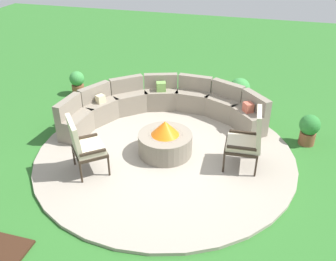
{
  "coord_description": "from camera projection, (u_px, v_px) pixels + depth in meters",
  "views": [
    {
      "loc": [
        1.68,
        -5.73,
        4.02
      ],
      "look_at": [
        0.0,
        0.2,
        0.45
      ],
      "focal_mm": 39.26,
      "sensor_mm": 36.0,
      "label": 1
    }
  ],
  "objects": [
    {
      "name": "fire_pit",
      "position": [
        165.0,
        141.0,
        7.01
      ],
      "size": [
        1.03,
        1.03,
        0.7
      ],
      "color": "gray",
      "rests_on": "patio_circle"
    },
    {
      "name": "potted_plant_0",
      "position": [
        309.0,
        129.0,
        7.38
      ],
      "size": [
        0.41,
        0.41,
        0.65
      ],
      "color": "brown",
      "rests_on": "ground_plane"
    },
    {
      "name": "curved_stone_bench",
      "position": [
        162.0,
        105.0,
        8.23
      ],
      "size": [
        4.1,
        2.47,
        0.81
      ],
      "color": "gray",
      "rests_on": "patio_circle"
    },
    {
      "name": "potted_plant_1",
      "position": [
        239.0,
        91.0,
        8.93
      ],
      "size": [
        0.5,
        0.5,
        0.7
      ],
      "color": "brown",
      "rests_on": "ground_plane"
    },
    {
      "name": "lounge_chair_front_left",
      "position": [
        84.0,
        145.0,
        6.36
      ],
      "size": [
        0.8,
        0.83,
        1.1
      ],
      "rotation": [
        0.0,
        0.0,
        5.42
      ],
      "color": "#2D2319",
      "rests_on": "patio_circle"
    },
    {
      "name": "patio_circle",
      "position": [
        165.0,
        154.0,
        7.16
      ],
      "size": [
        4.97,
        4.97,
        0.06
      ],
      "primitive_type": "cylinder",
      "color": "#9E9384",
      "rests_on": "ground_plane"
    },
    {
      "name": "potted_plant_3",
      "position": [
        77.0,
        82.0,
        9.51
      ],
      "size": [
        0.38,
        0.38,
        0.62
      ],
      "color": "brown",
      "rests_on": "ground_plane"
    },
    {
      "name": "ground_plane",
      "position": [
        165.0,
        155.0,
        7.18
      ],
      "size": [
        24.0,
        24.0,
        0.0
      ],
      "primitive_type": "plane",
      "color": "#2D6B28"
    },
    {
      "name": "lounge_chair_front_right",
      "position": [
        248.0,
        139.0,
        6.49
      ],
      "size": [
        0.65,
        0.64,
        1.15
      ],
      "rotation": [
        0.0,
        0.0,
        7.9
      ],
      "color": "#2D2319",
      "rests_on": "patio_circle"
    }
  ]
}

